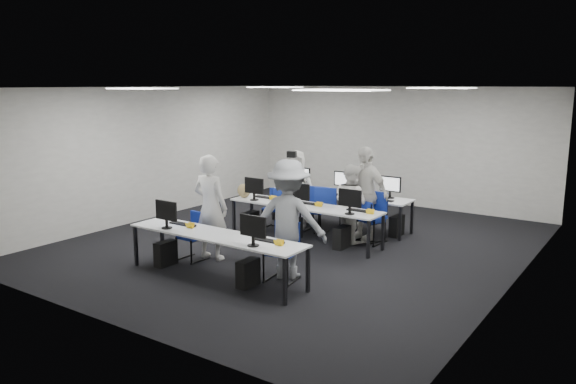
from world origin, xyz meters
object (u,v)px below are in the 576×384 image
Objects in this scene: chair_7 at (371,228)px; chair_6 at (327,218)px; chair_1 at (282,263)px; student_0 at (211,207)px; desk_mid at (304,208)px; chair_3 at (315,219)px; chair_0 at (193,245)px; photographer at (288,219)px; student_3 at (364,194)px; chair_4 at (371,227)px; chair_5 at (285,215)px; chair_2 at (275,216)px; student_1 at (351,203)px; student_2 at (296,189)px; desk_front at (215,237)px.

chair_6 is at bearing -165.40° from chair_7.
student_0 reaches higher than chair_1.
chair_3 is (-0.16, 0.66, -0.38)m from desk_mid.
chair_0 is at bearing -125.90° from chair_6.
student_3 is at bearing -107.17° from photographer.
chair_3 is 2.66m from student_0.
student_3 is (1.89, 2.89, 0.67)m from chair_0.
chair_7 reaches higher than desk_mid.
chair_3 is at bearing -84.58° from photographer.
chair_4 is 1.15× the size of chair_5.
chair_0 is 2.61m from chair_2.
chair_1 is 1.84m from student_0.
chair_5 is (-2.08, 0.05, -0.04)m from chair_4.
chair_0 is at bearing -112.90° from chair_3.
student_1 reaches higher than chair_7.
chair_5 is 2.67m from student_0.
student_3 reaches higher than chair_0.
desk_mid is 3.44× the size of chair_1.
student_1 is at bearing 11.58° from chair_5.
student_2 reaches higher than chair_5.
chair_5 is 1.05× the size of chair_7.
chair_4 is at bearing -4.00° from chair_2.
chair_4 is 0.52× the size of photographer.
chair_7 is 0.44× the size of student_0.
desk_front is 3.30m from chair_2.
student_1 is 2.44m from photographer.
desk_mid is at bearing 105.48° from chair_1.
student_3 is at bearing -22.20° from chair_6.
chair_5 is 0.99m from chair_6.
chair_0 is at bearing 153.46° from desk_front.
photographer reaches higher than chair_3.
student_2 is at bearing 111.43° from chair_1.
desk_front is 2.08× the size of student_1.
chair_1 is at bearing -37.94° from chair_5.
chair_4 is 0.67m from student_3.
chair_2 is 0.89× the size of chair_3.
desk_mid is at bearing 90.00° from desk_front.
chair_1 is (0.94, -2.09, -0.39)m from desk_mid.
chair_0 is 0.99× the size of chair_2.
student_1 is (0.76, 3.12, 0.09)m from desk_front.
photographer is at bearing -64.06° from desk_mid.
chair_0 is at bearing -96.48° from chair_2.
chair_2 reaches higher than chair_7.
chair_1 is 3.28m from chair_2.
chair_3 is at bearing -174.06° from chair_4.
chair_6 is (0.03, 3.46, -0.37)m from desk_front.
chair_5 is at bearing 16.17° from student_1.
chair_0 is 0.85× the size of chair_4.
chair_3 is (-0.16, 3.26, -0.38)m from desk_front.
chair_2 is 0.55× the size of student_1.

